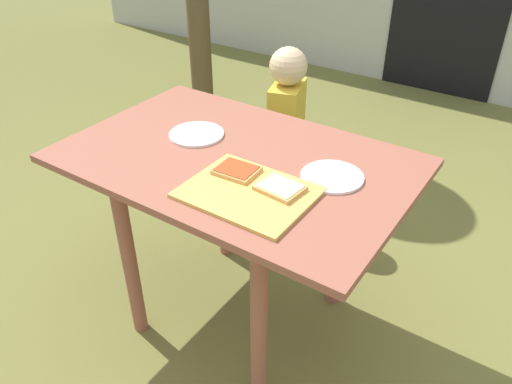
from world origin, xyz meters
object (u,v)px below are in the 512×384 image
cutting_board (248,193)px  pizza_slice_far_left (237,170)px  dining_table (236,185)px  plate_white_right (332,177)px  child_left (286,125)px  pizza_slice_far_right (280,188)px  plate_white_left (197,134)px

cutting_board → pizza_slice_far_left: pizza_slice_far_left is taller
dining_table → plate_white_right: size_ratio=5.91×
cutting_board → plate_white_right: (0.17, 0.23, -0.00)m
dining_table → child_left: (-0.23, 0.74, -0.12)m
dining_table → pizza_slice_far_right: bearing=-23.7°
pizza_slice_far_right → plate_white_left: size_ratio=0.71×
pizza_slice_far_right → pizza_slice_far_left: bearing=176.9°
pizza_slice_far_right → pizza_slice_far_left: same height
dining_table → child_left: child_left is taller
plate_white_right → child_left: size_ratio=0.22×
plate_white_right → plate_white_left: bearing=-178.8°
plate_white_right → dining_table: bearing=-169.8°
plate_white_right → cutting_board: bearing=-126.7°
child_left → pizza_slice_far_left: bearing=-69.9°
plate_white_right → pizza_slice_far_right: bearing=-118.6°
pizza_slice_far_right → plate_white_right: bearing=61.4°
cutting_board → pizza_slice_far_right: 0.10m
dining_table → pizza_slice_far_right: 0.31m
child_left → pizza_slice_far_right: bearing=-60.5°
plate_white_left → cutting_board: bearing=-29.5°
pizza_slice_far_right → child_left: size_ratio=0.16×
child_left → dining_table: bearing=-72.6°
plate_white_left → child_left: child_left is taller
dining_table → pizza_slice_far_left: size_ratio=8.60×
dining_table → plate_white_right: (0.34, 0.06, 0.12)m
dining_table → child_left: size_ratio=1.31×
plate_white_right → child_left: 0.92m
cutting_board → pizza_slice_far_right: (0.08, 0.06, 0.01)m
cutting_board → child_left: bearing=113.9°
pizza_slice_far_left → plate_white_right: size_ratio=0.69×
cutting_board → plate_white_left: cutting_board is taller
dining_table → cutting_board: (0.17, -0.17, 0.12)m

